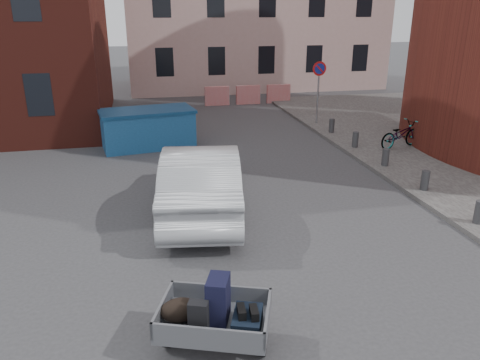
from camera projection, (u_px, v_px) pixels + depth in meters
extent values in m
plane|color=#38383A|center=(218.00, 233.00, 10.74)|extent=(120.00, 120.00, 0.00)
cube|color=#474442|center=(480.00, 154.00, 16.38)|extent=(9.00, 24.00, 0.12)
cylinder|color=gray|center=(318.00, 93.00, 20.17)|extent=(0.07, 0.07, 2.60)
cylinder|color=red|center=(319.00, 69.00, 19.79)|extent=(0.60, 0.03, 0.60)
cylinder|color=navy|center=(320.00, 69.00, 19.77)|extent=(0.44, 0.03, 0.44)
cylinder|color=#3A3A3D|center=(479.00, 212.00, 10.88)|extent=(0.22, 0.22, 0.55)
cylinder|color=#3A3A3D|center=(425.00, 180.00, 12.90)|extent=(0.22, 0.22, 0.55)
cylinder|color=#3A3A3D|center=(385.00, 157.00, 14.92)|extent=(0.22, 0.22, 0.55)
cylinder|color=#3A3A3D|center=(355.00, 139.00, 16.94)|extent=(0.22, 0.22, 0.55)
cylinder|color=#3A3A3D|center=(332.00, 126.00, 18.96)|extent=(0.22, 0.22, 0.55)
cube|color=red|center=(217.00, 96.00, 24.84)|extent=(1.30, 0.18, 1.00)
cube|color=red|center=(248.00, 95.00, 25.18)|extent=(1.30, 0.18, 1.00)
cube|color=red|center=(279.00, 94.00, 25.51)|extent=(1.30, 0.18, 1.00)
cylinder|color=black|center=(168.00, 332.00, 7.09)|extent=(0.24, 0.45, 0.44)
cylinder|color=black|center=(263.00, 341.00, 6.91)|extent=(0.24, 0.45, 0.44)
cube|color=slate|center=(215.00, 323.00, 6.92)|extent=(1.88, 1.58, 0.08)
cube|color=slate|center=(163.00, 309.00, 6.96)|extent=(0.41, 1.05, 0.28)
cube|color=slate|center=(267.00, 318.00, 6.76)|extent=(0.41, 1.05, 0.28)
cube|color=slate|center=(221.00, 293.00, 7.35)|extent=(1.52, 0.58, 0.28)
cube|color=slate|center=(207.00, 337.00, 6.36)|extent=(1.52, 0.58, 0.28)
cube|color=slate|center=(225.00, 292.00, 7.78)|extent=(0.31, 0.69, 0.06)
cube|color=#151632|center=(218.00, 299.00, 6.83)|extent=(0.44, 0.53, 0.70)
cube|color=black|center=(247.00, 321.00, 6.71)|extent=(0.58, 0.70, 0.25)
ellipsoid|color=black|center=(180.00, 310.00, 6.86)|extent=(0.69, 0.54, 0.36)
cube|color=black|center=(199.00, 317.00, 6.61)|extent=(0.32, 0.26, 0.48)
ellipsoid|color=#1635A7|center=(216.00, 300.00, 7.20)|extent=(0.44, 0.41, 0.24)
cube|color=black|center=(241.00, 312.00, 6.60)|extent=(0.13, 0.28, 0.13)
cube|color=black|center=(254.00, 313.00, 6.58)|extent=(0.13, 0.28, 0.13)
cube|color=#1E5893|center=(148.00, 130.00, 17.26)|extent=(3.46, 2.11, 1.30)
cube|color=navy|center=(147.00, 111.00, 17.01)|extent=(3.58, 2.23, 0.11)
imported|color=#ADB0B4|center=(201.00, 179.00, 11.65)|extent=(2.56, 5.43, 1.72)
imported|color=black|center=(400.00, 134.00, 16.79)|extent=(1.95, 1.17, 0.97)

